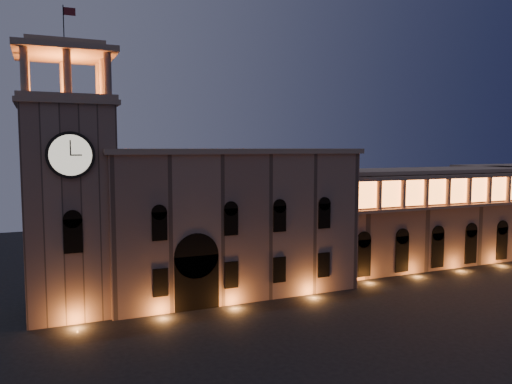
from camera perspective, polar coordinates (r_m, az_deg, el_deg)
ground at (r=45.95m, az=9.52°, el=-17.67°), size 160.00×160.00×0.00m
government_building at (r=61.81m, az=-3.15°, el=-3.24°), size 30.80×12.80×17.60m
clock_tower at (r=56.72m, az=-20.55°, el=-0.51°), size 9.80×9.80×32.40m
colonnade_wing at (r=81.76m, az=19.36°, el=-2.49°), size 40.60×11.50×14.50m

